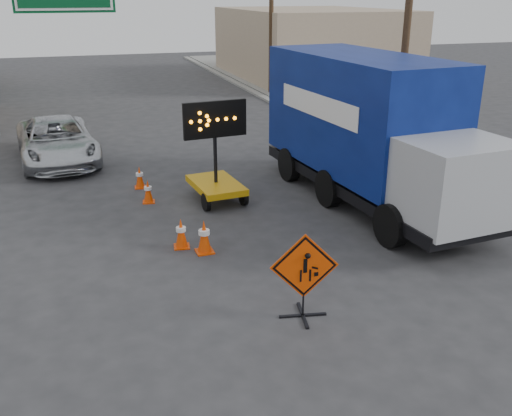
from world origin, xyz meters
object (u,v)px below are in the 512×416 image
pickup_truck (57,141)px  box_truck (370,138)px  arrow_board (216,179)px  construction_sign (304,274)px

pickup_truck → box_truck: (8.52, -7.07, 1.10)m
arrow_board → box_truck: 4.54m
box_truck → construction_sign: bearing=-132.7°
construction_sign → arrow_board: arrow_board is taller
arrow_board → construction_sign: bearing=-96.0°
construction_sign → arrow_board: size_ratio=0.58×
construction_sign → pickup_truck: size_ratio=0.31×
arrow_board → box_truck: (4.15, -1.39, 1.21)m
pickup_truck → box_truck: 11.13m
construction_sign → pickup_truck: bearing=120.3°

